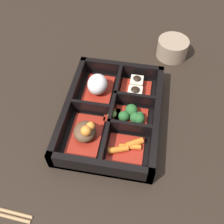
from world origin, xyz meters
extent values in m
plane|color=black|center=(0.00, 0.00, 0.00)|extent=(3.00, 3.00, 0.00)
cube|color=black|center=(0.00, 0.00, 0.01)|extent=(0.30, 0.22, 0.01)
cube|color=black|center=(0.00, -0.10, 0.02)|extent=(0.30, 0.01, 0.05)
cube|color=black|center=(0.00, 0.10, 0.02)|extent=(0.30, 0.01, 0.05)
cube|color=black|center=(-0.15, 0.00, 0.02)|extent=(0.01, 0.22, 0.05)
cube|color=black|center=(0.15, 0.00, 0.02)|extent=(0.01, 0.22, 0.05)
cube|color=black|center=(0.00, 0.00, 0.02)|extent=(0.28, 0.01, 0.05)
cube|color=black|center=(-0.04, -0.05, 0.02)|extent=(0.01, 0.10, 0.05)
cube|color=black|center=(0.04, -0.05, 0.02)|extent=(0.01, 0.10, 0.05)
cube|color=black|center=(0.00, 0.05, 0.02)|extent=(0.01, 0.09, 0.05)
cube|color=maroon|center=(-0.07, 0.05, 0.01)|extent=(0.12, 0.07, 0.01)
ellipsoid|color=brown|center=(-0.07, 0.05, 0.03)|extent=(0.06, 0.05, 0.03)
sphere|color=orange|center=(-0.08, 0.05, 0.05)|extent=(0.02, 0.02, 0.02)
sphere|color=orange|center=(-0.08, 0.04, 0.05)|extent=(0.02, 0.02, 0.02)
sphere|color=orange|center=(-0.06, 0.04, 0.05)|extent=(0.02, 0.02, 0.02)
cube|color=maroon|center=(0.07, 0.05, 0.01)|extent=(0.12, 0.07, 0.01)
ellipsoid|color=silver|center=(0.07, 0.05, 0.04)|extent=(0.06, 0.05, 0.05)
cube|color=maroon|center=(-0.09, -0.05, 0.01)|extent=(0.08, 0.08, 0.01)
cylinder|color=orange|center=(-0.08, -0.05, 0.02)|extent=(0.02, 0.05, 0.01)
cylinder|color=orange|center=(-0.07, -0.06, 0.02)|extent=(0.03, 0.04, 0.01)
cylinder|color=orange|center=(-0.10, -0.03, 0.02)|extent=(0.03, 0.05, 0.01)
cube|color=maroon|center=(0.00, -0.05, 0.01)|extent=(0.06, 0.08, 0.01)
sphere|color=#265B28|center=(-0.01, -0.03, 0.03)|extent=(0.03, 0.03, 0.03)
sphere|color=#265B28|center=(-0.01, -0.07, 0.03)|extent=(0.03, 0.03, 0.03)
sphere|color=#265B28|center=(0.00, -0.07, 0.03)|extent=(0.02, 0.02, 0.02)
sphere|color=#265B28|center=(0.01, -0.04, 0.03)|extent=(0.03, 0.03, 0.03)
sphere|color=#265B28|center=(-0.01, -0.03, 0.03)|extent=(0.02, 0.02, 0.02)
sphere|color=#265B28|center=(-0.01, -0.06, 0.03)|extent=(0.03, 0.03, 0.03)
cube|color=maroon|center=(0.09, -0.05, 0.01)|extent=(0.07, 0.08, 0.01)
cube|color=beige|center=(0.07, -0.05, 0.02)|extent=(0.03, 0.04, 0.02)
ellipsoid|color=black|center=(0.07, -0.05, 0.04)|extent=(0.02, 0.02, 0.01)
cube|color=beige|center=(0.11, -0.05, 0.02)|extent=(0.03, 0.03, 0.02)
ellipsoid|color=black|center=(0.11, -0.05, 0.04)|extent=(0.02, 0.02, 0.01)
cube|color=maroon|center=(0.00, 0.00, 0.01)|extent=(0.04, 0.04, 0.01)
cylinder|color=#75A84C|center=(0.00, 0.00, 0.02)|extent=(0.02, 0.02, 0.00)
cylinder|color=#75A84C|center=(0.00, 0.00, 0.02)|extent=(0.02, 0.02, 0.01)
cylinder|color=#75A84C|center=(0.00, 0.00, 0.02)|extent=(0.02, 0.02, 0.01)
cylinder|color=gray|center=(0.26, -0.13, 0.03)|extent=(0.09, 0.09, 0.05)
cylinder|color=#597A38|center=(0.26, -0.13, 0.05)|extent=(0.07, 0.07, 0.01)
camera|label=1|loc=(-0.37, -0.07, 0.52)|focal=42.00mm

